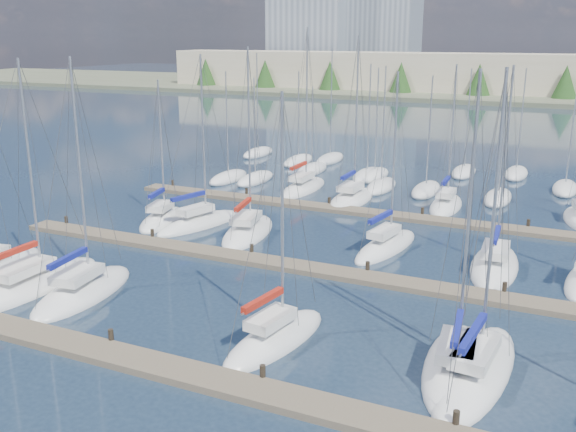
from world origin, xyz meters
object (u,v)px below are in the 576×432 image
at_px(sailboat_l, 494,265).
at_px(sailboat_i, 200,223).
at_px(sailboat_o, 352,199).
at_px(sailboat_n, 303,188).
at_px(sailboat_k, 386,246).
at_px(sailboat_p, 446,205).
at_px(sailboat_j, 248,232).
at_px(sailboat_h, 162,220).
at_px(sailboat_e, 456,367).
at_px(sailboat_f, 476,371).
at_px(sailboat_b, 31,285).
at_px(sailboat_c, 83,291).
at_px(sailboat_d, 275,339).

bearing_deg(sailboat_l, sailboat_i, 176.48).
xyz_separation_m(sailboat_l, sailboat_o, (-13.85, 12.28, 0.02)).
distance_m(sailboat_n, sailboat_k, 18.17).
xyz_separation_m(sailboat_p, sailboat_n, (-13.57, 0.74, 0.01)).
xyz_separation_m(sailboat_j, sailboat_o, (3.63, 12.49, 0.01)).
height_order(sailboat_h, sailboat_n, sailboat_n).
bearing_deg(sailboat_k, sailboat_e, -54.00).
relative_size(sailboat_f, sailboat_e, 1.01).
distance_m(sailboat_f, sailboat_k, 16.98).
height_order(sailboat_p, sailboat_n, sailboat_n).
distance_m(sailboat_j, sailboat_o, 13.01).
distance_m(sailboat_k, sailboat_e, 16.54).
bearing_deg(sailboat_n, sailboat_k, -48.62).
distance_m(sailboat_f, sailboat_b, 25.02).
height_order(sailboat_e, sailboat_b, sailboat_b).
bearing_deg(sailboat_e, sailboat_p, 96.96).
xyz_separation_m(sailboat_c, sailboat_o, (6.62, 26.49, 0.01)).
relative_size(sailboat_h, sailboat_c, 0.84).
relative_size(sailboat_i, sailboat_o, 0.90).
bearing_deg(sailboat_h, sailboat_k, -10.29).
distance_m(sailboat_d, sailboat_e, 8.38).
bearing_deg(sailboat_b, sailboat_n, 81.00).
xyz_separation_m(sailboat_h, sailboat_k, (17.79, 1.02, 0.01)).
height_order(sailboat_e, sailboat_l, sailboat_e).
distance_m(sailboat_i, sailboat_n, 14.37).
distance_m(sailboat_h, sailboat_k, 17.82).
distance_m(sailboat_c, sailboat_e, 20.74).
height_order(sailboat_d, sailboat_n, sailboat_n).
xyz_separation_m(sailboat_f, sailboat_n, (-20.53, 28.29, 0.02)).
relative_size(sailboat_h, sailboat_o, 0.78).
distance_m(sailboat_p, sailboat_n, 13.59).
xyz_separation_m(sailboat_j, sailboat_e, (17.75, -13.75, 0.00)).
bearing_deg(sailboat_b, sailboat_k, 42.74).
distance_m(sailboat_d, sailboat_i, 20.42).
distance_m(sailboat_e, sailboat_l, 13.96).
relative_size(sailboat_c, sailboat_b, 1.01).
bearing_deg(sailboat_k, sailboat_h, -167.86).
relative_size(sailboat_h, sailboat_l, 0.89).
distance_m(sailboat_e, sailboat_o, 29.80).
height_order(sailboat_j, sailboat_b, sailboat_j).
xyz_separation_m(sailboat_j, sailboat_b, (-6.41, -14.48, -0.01)).
relative_size(sailboat_i, sailboat_l, 1.03).
bearing_deg(sailboat_o, sailboat_n, 160.37).
bearing_deg(sailboat_f, sailboat_b, -174.16).
relative_size(sailboat_d, sailboat_o, 0.83).
bearing_deg(sailboat_f, sailboat_e, -178.41).
distance_m(sailboat_p, sailboat_j, 18.03).
xyz_separation_m(sailboat_i, sailboat_l, (21.88, -0.14, -0.02)).
height_order(sailboat_d, sailboat_i, sailboat_i).
height_order(sailboat_j, sailboat_o, sailboat_o).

